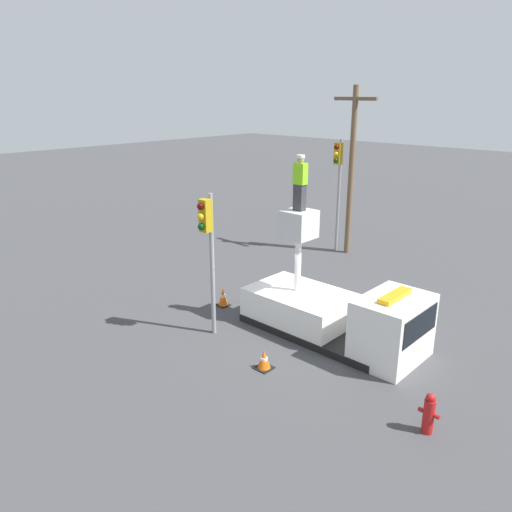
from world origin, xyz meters
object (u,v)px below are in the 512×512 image
worker (300,183)px  traffic_light_across (338,174)px  traffic_light_pole (208,237)px  traffic_cone_rear (223,297)px  fire_hydrant (429,413)px  utility_pole (352,166)px  traffic_cone_curbside (264,360)px  bucket_truck (333,314)px

worker → traffic_light_across: (-3.77, 7.76, -0.98)m
traffic_light_pole → traffic_cone_rear: size_ratio=6.55×
worker → fire_hydrant: bearing=-22.9°
utility_pole → traffic_cone_curbside: bearing=-68.3°
worker → utility_pole: bearing=111.7°
traffic_light_across → traffic_cone_curbside: size_ratio=9.69×
traffic_light_across → fire_hydrant: traffic_light_across is taller
worker → traffic_cone_rear: (-2.90, -0.69, -4.49)m
bucket_truck → traffic_light_pole: (-3.01, -2.55, 2.50)m
traffic_cone_rear → worker: bearing=13.3°
traffic_light_pole → fire_hydrant: traffic_light_pole is taller
traffic_cone_curbside → fire_hydrant: bearing=5.9°
bucket_truck → utility_pole: bearing=120.3°
bucket_truck → traffic_light_across: traffic_light_across is taller
bucket_truck → traffic_light_across: size_ratio=1.09×
worker → traffic_cone_rear: 5.39m
worker → traffic_cone_curbside: size_ratio=3.11×
fire_hydrant → traffic_cone_curbside: (-4.66, -0.48, -0.24)m
fire_hydrant → traffic_cone_rear: (-8.74, 1.77, -0.17)m
traffic_light_across → utility_pole: (0.61, 0.18, 0.40)m
fire_hydrant → traffic_light_pole: bearing=-179.3°
traffic_cone_rear → utility_pole: bearing=91.7°
fire_hydrant → traffic_cone_curbside: 4.69m
traffic_light_across → worker: bearing=-64.1°
fire_hydrant → utility_pole: size_ratio=0.13×
traffic_light_across → traffic_cone_rear: (0.86, -8.45, -3.51)m
bucket_truck → traffic_light_pole: bearing=-139.7°
worker → fire_hydrant: (5.83, -2.46, -4.32)m
traffic_light_pole → utility_pole: utility_pole is taller
worker → traffic_cone_curbside: worker is taller
bucket_truck → traffic_cone_curbside: size_ratio=10.57×
worker → traffic_cone_rear: worker is taller
fire_hydrant → traffic_cone_curbside: fire_hydrant is taller
traffic_light_across → utility_pole: size_ratio=0.69×
traffic_cone_curbside → utility_pole: bearing=111.7°
fire_hydrant → bucket_truck: bearing=150.5°
traffic_light_across → traffic_cone_curbside: 12.33m
worker → traffic_cone_rear: size_ratio=2.47×
traffic_light_across → utility_pole: 0.75m
traffic_light_pole → fire_hydrant: size_ratio=4.48×
bucket_truck → fire_hydrant: 5.01m
worker → traffic_light_across: size_ratio=0.32×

